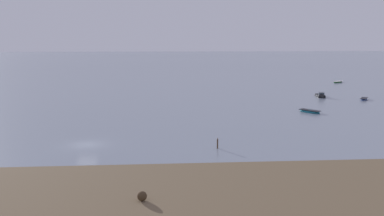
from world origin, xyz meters
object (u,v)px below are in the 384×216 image
Objects in this scene: rowboat_moored_4 at (338,82)px; mooring_post_left at (217,143)px; rowboat_moored_3 at (364,99)px; rowboat_moored_1 at (310,111)px; motorboat_moored_0 at (321,96)px.

rowboat_moored_4 is 90.53m from mooring_post_left.
rowboat_moored_1 is at bearing -15.82° from rowboat_moored_3.
rowboat_moored_3 is 2.53× the size of mooring_post_left.
rowboat_moored_1 is at bearing 49.44° from mooring_post_left.
rowboat_moored_1 reaches higher than rowboat_moored_4.
rowboat_moored_3 is at bearing 92.72° from rowboat_moored_1.
mooring_post_left reaches higher than motorboat_moored_0.
mooring_post_left reaches higher than rowboat_moored_3.
motorboat_moored_0 is 53.88m from mooring_post_left.
rowboat_moored_4 is 2.80× the size of mooring_post_left.
rowboat_moored_4 is at bearing 114.64° from rowboat_moored_1.
rowboat_moored_1 reaches higher than rowboat_moored_3.
motorboat_moored_0 is 22.05m from rowboat_moored_1.
rowboat_moored_1 is 32.22m from mooring_post_left.
rowboat_moored_1 is (-9.89, -19.70, -0.08)m from motorboat_moored_0.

